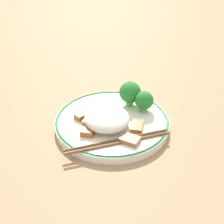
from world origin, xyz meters
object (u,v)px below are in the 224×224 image
object	(u,v)px
broccoli_back_left	(144,101)
broccoli_back_center	(130,93)
chopsticks	(118,141)
plate	(112,122)

from	to	relation	value
broccoli_back_left	broccoli_back_center	distance (m)	0.04
broccoli_back_center	chopsticks	distance (m)	0.14
plate	broccoli_back_left	world-z (taller)	broccoli_back_left
plate	broccoli_back_left	bearing A→B (deg)	-81.64
broccoli_back_left	broccoli_back_center	world-z (taller)	broccoli_back_center
plate	broccoli_back_left	size ratio (longest dim) A/B	5.17
broccoli_back_left	chopsticks	world-z (taller)	broccoli_back_left
plate	broccoli_back_center	distance (m)	0.08
broccoli_back_center	chopsticks	xyz separation A→B (m)	(-0.12, 0.07, -0.03)
plate	broccoli_back_center	world-z (taller)	broccoli_back_center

